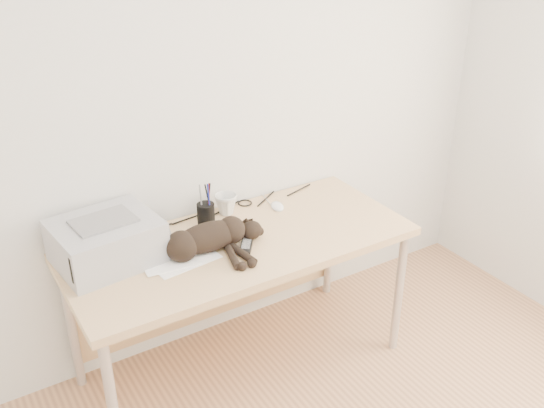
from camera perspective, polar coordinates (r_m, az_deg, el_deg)
wall_back at (r=2.87m, az=-6.82°, el=9.44°), size 3.50×0.00×3.50m
desk at (r=2.94m, az=-3.78°, el=-4.94°), size 1.60×0.70×0.74m
printer at (r=2.70m, az=-15.33°, el=-3.38°), size 0.46×0.40×0.20m
papers at (r=2.69m, az=-8.83°, el=-5.01°), size 0.34×0.26×0.01m
cat at (r=2.69m, az=-6.30°, el=-3.38°), size 0.63×0.29×0.14m
mug at (r=3.01m, az=-4.34°, el=-0.02°), size 0.15×0.15×0.10m
pen_cup at (r=2.91m, az=-6.24°, el=-0.99°), size 0.08×0.08×0.22m
remote_grey at (r=2.90m, az=-10.13°, el=-2.49°), size 0.09×0.20×0.02m
remote_black at (r=2.75m, az=-2.40°, el=-3.80°), size 0.15×0.18×0.02m
mouse at (r=3.08m, az=0.50°, el=-0.04°), size 0.09×0.12×0.03m
cable_tangle at (r=3.04m, az=-5.85°, el=-0.80°), size 1.36×0.08×0.01m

